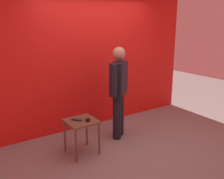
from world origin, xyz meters
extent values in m
plane|color=gray|center=(0.00, 0.00, 0.00)|extent=(12.00, 12.00, 0.00)
cube|color=red|center=(0.00, 1.42, 1.58)|extent=(4.47, 0.12, 3.16)
cylinder|color=black|center=(-0.08, 0.53, 0.41)|extent=(0.21, 0.21, 0.81)
cylinder|color=black|center=(0.07, 0.65, 0.41)|extent=(0.21, 0.21, 0.81)
cube|color=black|center=(0.00, 0.59, 1.10)|extent=(0.48, 0.45, 0.58)
cube|color=#2D4784|center=(-0.08, 0.68, 1.13)|extent=(0.10, 0.09, 0.48)
cube|color=silver|center=(-0.08, 0.69, 1.12)|extent=(0.04, 0.03, 0.44)
cylinder|color=black|center=(-0.21, 0.42, 1.12)|extent=(0.15, 0.15, 0.55)
cylinder|color=black|center=(0.21, 0.76, 1.12)|extent=(0.15, 0.15, 0.55)
sphere|color=#A87A5B|center=(0.00, 0.59, 1.54)|extent=(0.22, 0.22, 0.22)
cube|color=brown|center=(-0.85, 0.41, 0.55)|extent=(0.47, 0.47, 0.03)
cylinder|color=brown|center=(-1.05, 0.21, 0.27)|extent=(0.04, 0.04, 0.53)
cylinder|color=brown|center=(-0.65, 0.21, 0.27)|extent=(0.04, 0.04, 0.53)
cylinder|color=brown|center=(-1.05, 0.62, 0.27)|extent=(0.04, 0.04, 0.53)
cylinder|color=brown|center=(-0.65, 0.62, 0.27)|extent=(0.04, 0.04, 0.53)
cube|color=black|center=(-0.77, 0.35, 0.57)|extent=(0.13, 0.16, 0.01)
cube|color=black|center=(-0.92, 0.45, 0.57)|extent=(0.14, 0.16, 0.02)
camera|label=1|loc=(-2.56, -2.94, 2.05)|focal=40.73mm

